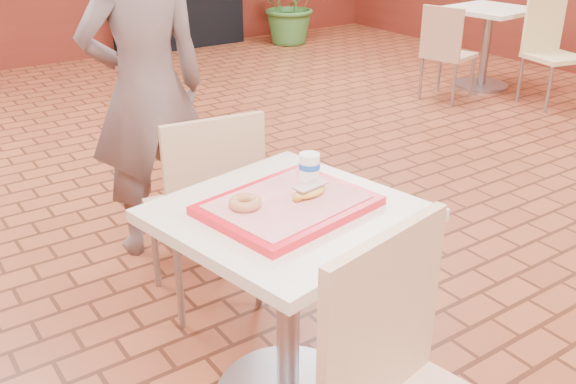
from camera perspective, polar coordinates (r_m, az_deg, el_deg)
wainscot_band at (r=3.23m, az=9.36°, el=3.77°), size 8.00×10.00×1.00m
main_table at (r=2.11m, az=0.00°, el=-7.57°), size 0.72×0.72×0.76m
chair_main_back at (r=2.66m, az=-7.15°, el=-0.93°), size 0.46×0.46×0.89m
customer at (r=3.10m, az=-12.45°, el=8.85°), size 0.63×0.45×1.64m
serving_tray at (r=1.99m, az=0.00°, el=-1.18°), size 0.49×0.38×0.03m
ring_donut at (r=1.94m, az=-3.85°, el=-0.95°), size 0.11×0.11×0.03m
long_john_donut at (r=2.00m, az=1.92°, el=0.09°), size 0.14×0.08×0.04m
paper_cup at (r=2.12m, az=1.91°, el=2.30°), size 0.07×0.07×0.09m
second_table at (r=6.34m, az=17.30°, el=13.24°), size 0.69×0.69×0.73m
chair_second_left at (r=5.81m, az=13.83°, el=12.29°), size 0.45×0.45×0.82m
chair_second_front at (r=5.98m, az=22.25°, el=11.88°), size 0.49×0.49×0.88m
potted_plant at (r=8.05m, az=0.30°, el=16.46°), size 0.97×0.87×0.96m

